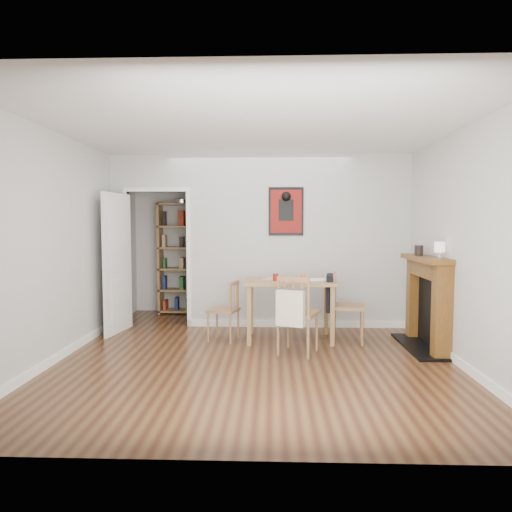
{
  "coord_description": "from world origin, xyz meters",
  "views": [
    {
      "loc": [
        0.19,
        -5.5,
        1.56
      ],
      "look_at": [
        -0.02,
        0.6,
        1.13
      ],
      "focal_mm": 32.0,
      "sensor_mm": 36.0,
      "label": 1
    }
  ],
  "objects_px": {
    "chair_left": "(223,311)",
    "mantel_lamp": "(440,248)",
    "orange_fruit": "(303,277)",
    "ceramic_jar_a": "(419,250)",
    "red_glass": "(276,277)",
    "ceramic_jar_b": "(418,251)",
    "chair_right": "(346,306)",
    "dining_table": "(290,287)",
    "bookshelf": "(182,258)",
    "chair_front": "(297,314)",
    "fireplace": "(428,299)",
    "notebook": "(319,279)"
  },
  "relations": [
    {
      "from": "dining_table",
      "to": "mantel_lamp",
      "type": "distance_m",
      "value": 1.94
    },
    {
      "from": "dining_table",
      "to": "ceramic_jar_a",
      "type": "height_order",
      "value": "ceramic_jar_a"
    },
    {
      "from": "mantel_lamp",
      "to": "chair_right",
      "type": "bearing_deg",
      "value": 148.53
    },
    {
      "from": "chair_front",
      "to": "fireplace",
      "type": "bearing_deg",
      "value": 11.13
    },
    {
      "from": "dining_table",
      "to": "bookshelf",
      "type": "relative_size",
      "value": 0.61
    },
    {
      "from": "bookshelf",
      "to": "red_glass",
      "type": "relative_size",
      "value": 20.24
    },
    {
      "from": "ceramic_jar_a",
      "to": "ceramic_jar_b",
      "type": "xyz_separation_m",
      "value": [
        0.06,
        0.22,
        -0.02
      ]
    },
    {
      "from": "dining_table",
      "to": "red_glass",
      "type": "relative_size",
      "value": 12.39
    },
    {
      "from": "bookshelf",
      "to": "orange_fruit",
      "type": "distance_m",
      "value": 2.63
    },
    {
      "from": "bookshelf",
      "to": "notebook",
      "type": "bearing_deg",
      "value": -39.27
    },
    {
      "from": "dining_table",
      "to": "ceramic_jar_b",
      "type": "relative_size",
      "value": 12.91
    },
    {
      "from": "red_glass",
      "to": "ceramic_jar_a",
      "type": "height_order",
      "value": "ceramic_jar_a"
    },
    {
      "from": "bookshelf",
      "to": "red_glass",
      "type": "xyz_separation_m",
      "value": [
        1.62,
        -1.9,
        -0.1
      ]
    },
    {
      "from": "chair_right",
      "to": "ceramic_jar_a",
      "type": "xyz_separation_m",
      "value": [
        0.89,
        -0.12,
        0.75
      ]
    },
    {
      "from": "chair_front",
      "to": "orange_fruit",
      "type": "distance_m",
      "value": 0.85
    },
    {
      "from": "orange_fruit",
      "to": "ceramic_jar_a",
      "type": "distance_m",
      "value": 1.53
    },
    {
      "from": "chair_left",
      "to": "mantel_lamp",
      "type": "distance_m",
      "value": 2.83
    },
    {
      "from": "bookshelf",
      "to": "orange_fruit",
      "type": "height_order",
      "value": "bookshelf"
    },
    {
      "from": "ceramic_jar_b",
      "to": "orange_fruit",
      "type": "bearing_deg",
      "value": 177.11
    },
    {
      "from": "red_glass",
      "to": "mantel_lamp",
      "type": "xyz_separation_m",
      "value": [
        1.92,
        -0.6,
        0.42
      ]
    },
    {
      "from": "fireplace",
      "to": "dining_table",
      "type": "bearing_deg",
      "value": 168.87
    },
    {
      "from": "dining_table",
      "to": "notebook",
      "type": "bearing_deg",
      "value": 1.87
    },
    {
      "from": "mantel_lamp",
      "to": "dining_table",
      "type": "bearing_deg",
      "value": 158.27
    },
    {
      "from": "mantel_lamp",
      "to": "ceramic_jar_a",
      "type": "relative_size",
      "value": 1.48
    },
    {
      "from": "red_glass",
      "to": "ceramic_jar_b",
      "type": "distance_m",
      "value": 1.92
    },
    {
      "from": "chair_left",
      "to": "mantel_lamp",
      "type": "relative_size",
      "value": 4.13
    },
    {
      "from": "dining_table",
      "to": "ceramic_jar_a",
      "type": "relative_size",
      "value": 9.05
    },
    {
      "from": "chair_left",
      "to": "mantel_lamp",
      "type": "bearing_deg",
      "value": -13.41
    },
    {
      "from": "fireplace",
      "to": "orange_fruit",
      "type": "distance_m",
      "value": 1.62
    },
    {
      "from": "chair_front",
      "to": "ceramic_jar_b",
      "type": "bearing_deg",
      "value": 22.54
    },
    {
      "from": "dining_table",
      "to": "ceramic_jar_a",
      "type": "distance_m",
      "value": 1.73
    },
    {
      "from": "fireplace",
      "to": "bookshelf",
      "type": "bearing_deg",
      "value": 148.7
    },
    {
      "from": "bookshelf",
      "to": "fireplace",
      "type": "xyz_separation_m",
      "value": [
        3.53,
        -2.15,
        -0.35
      ]
    },
    {
      "from": "chair_right",
      "to": "ceramic_jar_b",
      "type": "xyz_separation_m",
      "value": [
        0.95,
        0.1,
        0.73
      ]
    },
    {
      "from": "chair_left",
      "to": "mantel_lamp",
      "type": "xyz_separation_m",
      "value": [
        2.62,
        -0.62,
        0.88
      ]
    },
    {
      "from": "fireplace",
      "to": "notebook",
      "type": "distance_m",
      "value": 1.4
    },
    {
      "from": "chair_front",
      "to": "ceramic_jar_b",
      "type": "relative_size",
      "value": 10.34
    },
    {
      "from": "chair_left",
      "to": "chair_right",
      "type": "relative_size",
      "value": 0.87
    },
    {
      "from": "orange_fruit",
      "to": "fireplace",
      "type": "bearing_deg",
      "value": -15.47
    },
    {
      "from": "red_glass",
      "to": "ceramic_jar_b",
      "type": "xyz_separation_m",
      "value": [
        1.89,
        0.1,
        0.34
      ]
    },
    {
      "from": "dining_table",
      "to": "bookshelf",
      "type": "distance_m",
      "value": 2.57
    },
    {
      "from": "notebook",
      "to": "ceramic_jar_a",
      "type": "height_order",
      "value": "ceramic_jar_a"
    },
    {
      "from": "chair_left",
      "to": "ceramic_jar_a",
      "type": "relative_size",
      "value": 6.11
    },
    {
      "from": "chair_front",
      "to": "bookshelf",
      "type": "xyz_separation_m",
      "value": [
        -1.87,
        2.47,
        0.48
      ]
    },
    {
      "from": "ceramic_jar_b",
      "to": "chair_right",
      "type": "bearing_deg",
      "value": -174.01
    },
    {
      "from": "fireplace",
      "to": "notebook",
      "type": "relative_size",
      "value": 4.25
    },
    {
      "from": "orange_fruit",
      "to": "ceramic_jar_b",
      "type": "bearing_deg",
      "value": -2.89
    },
    {
      "from": "bookshelf",
      "to": "ceramic_jar_a",
      "type": "xyz_separation_m",
      "value": [
        3.44,
        -2.02,
        0.26
      ]
    },
    {
      "from": "notebook",
      "to": "bookshelf",
      "type": "bearing_deg",
      "value": 140.73
    },
    {
      "from": "chair_front",
      "to": "chair_left",
      "type": "bearing_deg",
      "value": 147.86
    }
  ]
}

